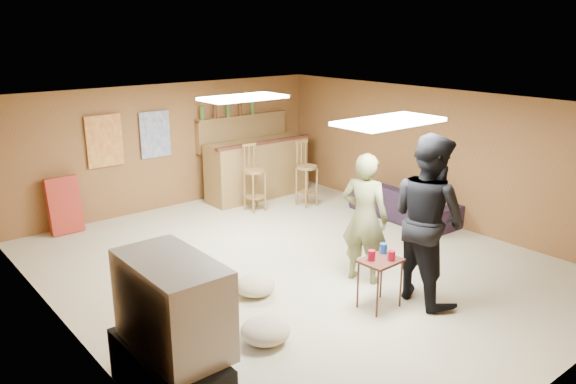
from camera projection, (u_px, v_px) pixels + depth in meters
ground at (297, 265)px, 7.69m from camera, size 7.00×7.00×0.00m
ceiling at (298, 104)px, 7.06m from camera, size 6.00×7.00×0.02m
wall_back at (170, 146)px, 9.97m from camera, size 6.00×0.02×2.20m
wall_front at (563, 276)px, 4.78m from camera, size 6.00×0.02×2.20m
wall_left at (67, 241)px, 5.55m from camera, size 0.02×7.00×2.20m
wall_right at (437, 156)px, 9.20m from camera, size 0.02×7.00×2.20m
tv_stand at (170, 374)px, 4.85m from camera, size 0.55×1.30×0.50m
dvd_box at (192, 375)px, 5.01m from camera, size 0.35×0.50×0.08m
tv_body at (173, 304)px, 4.71m from camera, size 0.60×1.10×0.80m
tv_screen at (204, 293)px, 4.90m from camera, size 0.02×0.95×0.65m
bar_counter at (257, 169)px, 10.63m from camera, size 2.00×0.60×1.10m
bar_lip at (265, 142)px, 10.29m from camera, size 2.10×0.12×0.05m
bar_shelf at (242, 116)px, 10.70m from camera, size 2.00×0.18×0.05m
bar_backing at (242, 132)px, 10.80m from camera, size 2.00×0.14×0.60m
poster_left at (104, 141)px, 9.14m from camera, size 0.60×0.03×0.85m
poster_right at (155, 135)px, 9.69m from camera, size 0.55×0.03×0.80m
folding_chair_stack at (64, 205)px, 8.79m from camera, size 0.50×0.26×0.91m
ceiling_panel_front at (389, 121)px, 5.96m from camera, size 1.20×0.60×0.04m
ceiling_panel_back at (243, 98)px, 7.96m from camera, size 1.20×0.60×0.04m
person_olive at (365, 218)px, 7.02m from camera, size 0.60×0.71×1.67m
person_black at (428, 219)px, 6.49m from camera, size 0.91×1.08×2.01m
sofa at (404, 202)px, 9.52m from camera, size 0.83×1.96×0.57m
tray_table at (379, 283)px, 6.46m from camera, size 0.47×0.38×0.60m
cup_red_near at (371, 255)px, 6.34m from camera, size 0.11×0.11×0.12m
cup_red_far at (392, 256)px, 6.34m from camera, size 0.10×0.10×0.11m
cup_blue at (383, 248)px, 6.54m from camera, size 0.09×0.09×0.12m
bar_stool_left at (255, 180)px, 9.83m from camera, size 0.37×0.37×1.11m
bar_stool_right at (307, 171)px, 10.08m from camera, size 0.51×0.51×1.31m
cushion_near_tv at (209, 317)px, 6.09m from camera, size 0.56×0.56×0.23m
cushion_mid at (255, 286)px, 6.83m from camera, size 0.61×0.61×0.22m
cushion_far at (265, 331)px, 5.80m from camera, size 0.69×0.69×0.24m
bottle_row at (228, 110)px, 10.43m from camera, size 1.20×0.08×0.26m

